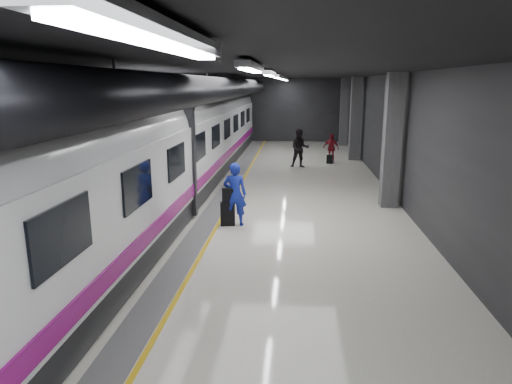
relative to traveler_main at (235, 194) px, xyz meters
name	(u,v)px	position (x,y,z in m)	size (l,w,h in m)	color
ground	(251,219)	(0.43, 0.61, -0.95)	(40.00, 40.00, 0.00)	silver
platform_hall	(245,103)	(0.14, 1.57, 2.59)	(10.02, 40.02, 4.51)	black
train	(147,152)	(-2.82, 0.61, 1.12)	(3.05, 38.00, 4.05)	black
traveler_main	(235,194)	(0.00, 0.00, 0.00)	(0.69, 0.46, 1.90)	#1C2DD2
suitcase_main	(228,214)	(-0.22, -0.05, -0.60)	(0.43, 0.27, 0.70)	black
shoulder_bag	(228,195)	(-0.20, -0.05, -0.03)	(0.32, 0.17, 0.43)	black
traveler_far_a	(300,148)	(1.97, 9.86, 0.02)	(0.95, 0.74, 1.94)	black
traveler_far_b	(331,148)	(3.65, 11.56, -0.18)	(0.90, 0.38, 1.54)	maroon
suitcase_far	(329,159)	(3.56, 11.16, -0.72)	(0.31, 0.20, 0.46)	black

